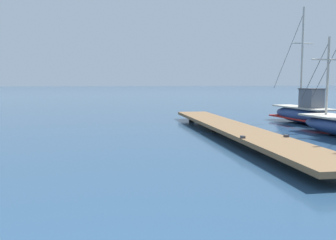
% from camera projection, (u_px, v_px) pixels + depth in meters
% --- Properties ---
extents(floating_dock, '(2.53, 16.38, 0.53)m').
position_uv_depth(floating_dock, '(234.00, 128.00, 15.88)').
color(floating_dock, brown).
rests_on(floating_dock, ground).
extents(fishing_boat_1, '(1.72, 5.80, 6.60)m').
position_uv_depth(fishing_boat_1, '(304.00, 112.00, 21.12)').
color(fishing_boat_1, navy).
rests_on(fishing_boat_1, ground).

